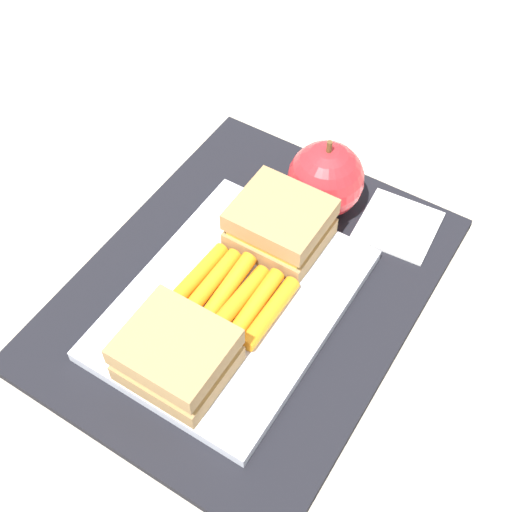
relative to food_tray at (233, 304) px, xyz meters
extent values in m
plane|color=#B7AD99|center=(0.03, 0.00, -0.02)|extent=(2.40, 2.40, 0.00)
cube|color=black|center=(0.03, 0.00, -0.01)|extent=(0.36, 0.28, 0.01)
cube|color=white|center=(0.00, 0.00, 0.00)|extent=(0.23, 0.17, 0.01)
cube|color=#9E7A4C|center=(-0.08, 0.00, 0.01)|extent=(0.07, 0.08, 0.02)
cube|color=#F4CC4C|center=(-0.08, 0.00, 0.03)|extent=(0.07, 0.07, 0.01)
cube|color=#9E7A4C|center=(-0.08, 0.00, 0.04)|extent=(0.07, 0.08, 0.02)
cube|color=#9E7A4C|center=(0.08, 0.00, 0.01)|extent=(0.07, 0.08, 0.02)
cube|color=#F4CC4C|center=(0.08, 0.00, 0.03)|extent=(0.07, 0.07, 0.01)
cube|color=#9E7A4C|center=(0.08, 0.00, 0.04)|extent=(0.07, 0.08, 0.02)
cylinder|color=orange|center=(0.00, -0.04, 0.01)|extent=(0.08, 0.01, 0.02)
cylinder|color=orange|center=(0.00, -0.02, 0.01)|extent=(0.08, 0.01, 0.02)
cylinder|color=orange|center=(0.00, -0.01, 0.01)|extent=(0.08, 0.01, 0.02)
cylinder|color=orange|center=(0.00, 0.01, 0.01)|extent=(0.08, 0.01, 0.02)
cylinder|color=orange|center=(0.00, 0.02, 0.01)|extent=(0.08, 0.01, 0.02)
cylinder|color=orange|center=(0.00, 0.04, 0.01)|extent=(0.08, 0.01, 0.02)
sphere|color=red|center=(0.15, -0.01, 0.03)|extent=(0.07, 0.07, 0.07)
cylinder|color=brown|center=(0.15, -0.01, 0.07)|extent=(0.01, 0.01, 0.01)
cube|color=white|center=(0.16, -0.08, 0.00)|extent=(0.07, 0.07, 0.00)
camera|label=1|loc=(-0.27, -0.19, 0.50)|focal=48.33mm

